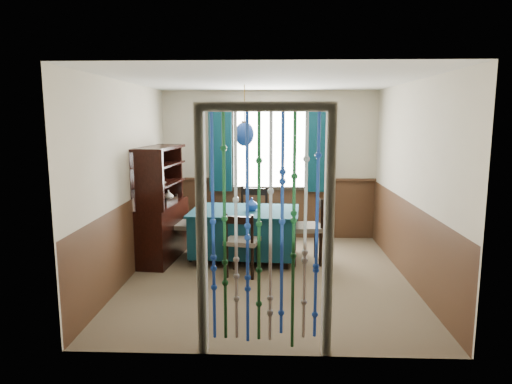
{
  "coord_description": "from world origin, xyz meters",
  "views": [
    {
      "loc": [
        0.07,
        -5.7,
        2.05
      ],
      "look_at": [
        -0.17,
        0.51,
        1.04
      ],
      "focal_mm": 32.0,
      "sensor_mm": 36.0,
      "label": 1
    }
  ],
  "objects_px": {
    "chair_near": "(242,242)",
    "chair_left": "(182,225)",
    "dining_table": "(245,231)",
    "vase_table": "(252,205)",
    "chair_right": "(308,228)",
    "pendant_lamp": "(245,134)",
    "bowl_shelf": "(160,183)",
    "chair_far": "(252,216)",
    "vase_sideboard": "(168,195)",
    "sideboard": "(161,220)"
  },
  "relations": [
    {
      "from": "sideboard",
      "to": "pendant_lamp",
      "type": "xyz_separation_m",
      "value": [
        1.22,
        -0.01,
        1.25
      ]
    },
    {
      "from": "dining_table",
      "to": "vase_table",
      "type": "bearing_deg",
      "value": -17.84
    },
    {
      "from": "chair_right",
      "to": "vase_sideboard",
      "type": "distance_m",
      "value": 2.13
    },
    {
      "from": "chair_far",
      "to": "vase_table",
      "type": "xyz_separation_m",
      "value": [
        0.02,
        -0.67,
        0.31
      ]
    },
    {
      "from": "chair_near",
      "to": "sideboard",
      "type": "height_order",
      "value": "sideboard"
    },
    {
      "from": "dining_table",
      "to": "chair_far",
      "type": "distance_m",
      "value": 0.64
    },
    {
      "from": "vase_table",
      "to": "chair_left",
      "type": "bearing_deg",
      "value": 173.49
    },
    {
      "from": "vase_table",
      "to": "vase_sideboard",
      "type": "xyz_separation_m",
      "value": [
        -1.27,
        0.28,
        0.09
      ]
    },
    {
      "from": "sideboard",
      "to": "vase_table",
      "type": "relative_size",
      "value": 9.49
    },
    {
      "from": "chair_right",
      "to": "pendant_lamp",
      "type": "relative_size",
      "value": 1.13
    },
    {
      "from": "chair_right",
      "to": "vase_sideboard",
      "type": "relative_size",
      "value": 5.34
    },
    {
      "from": "chair_right",
      "to": "chair_left",
      "type": "bearing_deg",
      "value": 79.67
    },
    {
      "from": "bowl_shelf",
      "to": "chair_far",
      "type": "bearing_deg",
      "value": 34.85
    },
    {
      "from": "chair_right",
      "to": "pendant_lamp",
      "type": "bearing_deg",
      "value": 79.22
    },
    {
      "from": "dining_table",
      "to": "vase_table",
      "type": "height_order",
      "value": "vase_table"
    },
    {
      "from": "chair_left",
      "to": "chair_right",
      "type": "xyz_separation_m",
      "value": [
        1.84,
        -0.17,
        0.02
      ]
    },
    {
      "from": "sideboard",
      "to": "bowl_shelf",
      "type": "height_order",
      "value": "sideboard"
    },
    {
      "from": "chair_far",
      "to": "chair_right",
      "type": "relative_size",
      "value": 1.02
    },
    {
      "from": "dining_table",
      "to": "chair_near",
      "type": "bearing_deg",
      "value": -85.86
    },
    {
      "from": "pendant_lamp",
      "to": "vase_sideboard",
      "type": "xyz_separation_m",
      "value": [
        -1.16,
        0.24,
        -0.91
      ]
    },
    {
      "from": "chair_far",
      "to": "chair_right",
      "type": "bearing_deg",
      "value": 147.35
    },
    {
      "from": "chair_near",
      "to": "vase_sideboard",
      "type": "relative_size",
      "value": 4.78
    },
    {
      "from": "chair_far",
      "to": "sideboard",
      "type": "relative_size",
      "value": 0.59
    },
    {
      "from": "chair_near",
      "to": "chair_far",
      "type": "relative_size",
      "value": 0.88
    },
    {
      "from": "chair_near",
      "to": "vase_table",
      "type": "distance_m",
      "value": 0.75
    },
    {
      "from": "vase_sideboard",
      "to": "chair_left",
      "type": "bearing_deg",
      "value": -36.0
    },
    {
      "from": "dining_table",
      "to": "chair_far",
      "type": "xyz_separation_m",
      "value": [
        0.08,
        0.63,
        0.08
      ]
    },
    {
      "from": "chair_left",
      "to": "vase_table",
      "type": "xyz_separation_m",
      "value": [
        1.04,
        -0.12,
        0.34
      ]
    },
    {
      "from": "vase_table",
      "to": "bowl_shelf",
      "type": "distance_m",
      "value": 1.32
    },
    {
      "from": "dining_table",
      "to": "vase_sideboard",
      "type": "height_order",
      "value": "vase_sideboard"
    },
    {
      "from": "dining_table",
      "to": "chair_near",
      "type": "relative_size",
      "value": 1.88
    },
    {
      "from": "chair_far",
      "to": "vase_sideboard",
      "type": "distance_m",
      "value": 1.36
    },
    {
      "from": "bowl_shelf",
      "to": "vase_sideboard",
      "type": "distance_m",
      "value": 0.53
    },
    {
      "from": "chair_far",
      "to": "sideboard",
      "type": "distance_m",
      "value": 1.45
    },
    {
      "from": "chair_right",
      "to": "sideboard",
      "type": "xyz_separation_m",
      "value": [
        -2.13,
        0.1,
        0.07
      ]
    },
    {
      "from": "sideboard",
      "to": "vase_table",
      "type": "height_order",
      "value": "sideboard"
    },
    {
      "from": "chair_far",
      "to": "chair_right",
      "type": "xyz_separation_m",
      "value": [
        0.82,
        -0.72,
        -0.01
      ]
    },
    {
      "from": "chair_near",
      "to": "pendant_lamp",
      "type": "height_order",
      "value": "pendant_lamp"
    },
    {
      "from": "chair_near",
      "to": "chair_left",
      "type": "relative_size",
      "value": 0.93
    },
    {
      "from": "vase_sideboard",
      "to": "chair_far",
      "type": "bearing_deg",
      "value": 17.59
    },
    {
      "from": "chair_near",
      "to": "chair_left",
      "type": "xyz_separation_m",
      "value": [
        -0.95,
        0.76,
        0.03
      ]
    },
    {
      "from": "chair_left",
      "to": "bowl_shelf",
      "type": "bearing_deg",
      "value": -23.45
    },
    {
      "from": "sideboard",
      "to": "vase_table",
      "type": "distance_m",
      "value": 1.35
    },
    {
      "from": "sideboard",
      "to": "dining_table",
      "type": "bearing_deg",
      "value": 4.99
    },
    {
      "from": "chair_right",
      "to": "sideboard",
      "type": "bearing_deg",
      "value": 82.29
    },
    {
      "from": "pendant_lamp",
      "to": "vase_table",
      "type": "distance_m",
      "value": 1.01
    },
    {
      "from": "chair_right",
      "to": "vase_table",
      "type": "bearing_deg",
      "value": 81.34
    },
    {
      "from": "dining_table",
      "to": "pendant_lamp",
      "type": "xyz_separation_m",
      "value": [
        0.0,
        -0.0,
        1.4
      ]
    },
    {
      "from": "bowl_shelf",
      "to": "dining_table",
      "type": "bearing_deg",
      "value": 11.21
    },
    {
      "from": "chair_left",
      "to": "bowl_shelf",
      "type": "relative_size",
      "value": 4.81
    }
  ]
}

